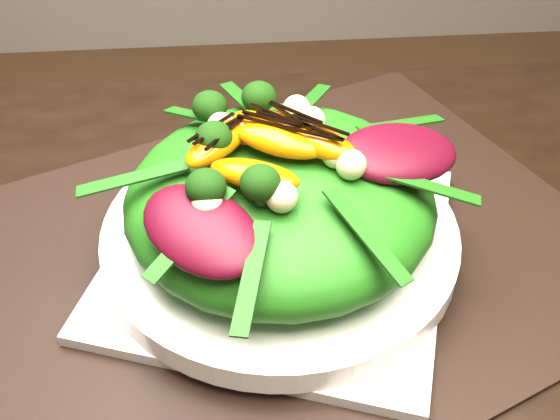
{
  "coord_description": "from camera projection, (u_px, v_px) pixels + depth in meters",
  "views": [
    {
      "loc": [
        -0.19,
        -0.21,
        1.12
      ],
      "look_at": [
        -0.16,
        0.16,
        0.8
      ],
      "focal_mm": 42.0,
      "sensor_mm": 36.0,
      "label": 1
    }
  ],
  "objects": [
    {
      "name": "placemat",
      "position": [
        280.0,
        254.0,
        0.52
      ],
      "size": [
        0.62,
        0.55,
        0.0
      ],
      "primitive_type": "cube",
      "rotation": [
        0.0,
        0.0,
        0.41
      ],
      "color": "black",
      "rests_on": "dining_table"
    },
    {
      "name": "plate_base",
      "position": [
        280.0,
        248.0,
        0.52
      ],
      "size": [
        0.32,
        0.32,
        0.01
      ],
      "primitive_type": "cube",
      "rotation": [
        0.0,
        0.0,
        -0.33
      ],
      "color": "silver",
      "rests_on": "placemat"
    },
    {
      "name": "salad_bowl",
      "position": [
        280.0,
        234.0,
        0.51
      ],
      "size": [
        0.36,
        0.36,
        0.02
      ],
      "primitive_type": "cylinder",
      "rotation": [
        0.0,
        0.0,
        0.41
      ],
      "color": "white",
      "rests_on": "plate_base"
    },
    {
      "name": "lettuce_mound",
      "position": [
        280.0,
        198.0,
        0.48
      ],
      "size": [
        0.24,
        0.24,
        0.08
      ],
      "primitive_type": "ellipsoid",
      "rotation": [
        0.0,
        0.0,
        0.05
      ],
      "color": "#246813",
      "rests_on": "salad_bowl"
    },
    {
      "name": "radicchio_leaf",
      "position": [
        398.0,
        153.0,
        0.46
      ],
      "size": [
        0.1,
        0.08,
        0.02
      ],
      "primitive_type": "ellipsoid",
      "rotation": [
        0.0,
        0.0,
        0.21
      ],
      "color": "#3E0612",
      "rests_on": "lettuce_mound"
    },
    {
      "name": "orange_segment",
      "position": [
        285.0,
        136.0,
        0.46
      ],
      "size": [
        0.06,
        0.03,
        0.02
      ],
      "primitive_type": "ellipsoid",
      "rotation": [
        0.0,
        0.0,
        -0.0
      ],
      "color": "#CA5B03",
      "rests_on": "lettuce_mound"
    },
    {
      "name": "broccoli_floret",
      "position": [
        186.0,
        126.0,
        0.47
      ],
      "size": [
        0.04,
        0.04,
        0.04
      ],
      "primitive_type": "sphere",
      "rotation": [
        0.0,
        0.0,
        -0.22
      ],
      "color": "black",
      "rests_on": "lettuce_mound"
    },
    {
      "name": "macadamia_nut",
      "position": [
        334.0,
        184.0,
        0.42
      ],
      "size": [
        0.02,
        0.02,
        0.02
      ],
      "primitive_type": "sphere",
      "rotation": [
        0.0,
        0.0,
        0.01
      ],
      "color": "#FDE7B2",
      "rests_on": "lettuce_mound"
    },
    {
      "name": "balsamic_drizzle",
      "position": [
        285.0,
        126.0,
        0.46
      ],
      "size": [
        0.05,
        0.0,
        0.0
      ],
      "primitive_type": "cube",
      "rotation": [
        0.0,
        0.0,
        -0.0
      ],
      "color": "black",
      "rests_on": "orange_segment"
    }
  ]
}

